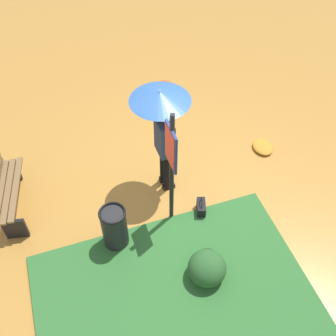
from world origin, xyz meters
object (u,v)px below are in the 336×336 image
info_sign_post (171,160)px  trash_bin (115,228)px  handbag (201,208)px  park_bench (7,193)px  person_with_umbrella (162,117)px

info_sign_post → trash_bin: size_ratio=2.76×
info_sign_post → trash_bin: info_sign_post is taller
handbag → park_bench: (1.15, 3.06, 0.28)m
info_sign_post → park_bench: (1.08, 2.54, -1.04)m
person_with_umbrella → info_sign_post: (-0.81, 0.13, -0.11)m
person_with_umbrella → info_sign_post: info_sign_post is taller
info_sign_post → person_with_umbrella: bearing=-8.9°
handbag → trash_bin: trash_bin is taller
park_bench → trash_bin: trash_bin is taller
handbag → person_with_umbrella: bearing=24.4°
person_with_umbrella → park_bench: (0.28, 2.66, -1.15)m
park_bench → trash_bin: (-1.27, -1.54, 0.02)m
info_sign_post → handbag: size_ratio=6.22×
park_bench → trash_bin: bearing=-129.4°
info_sign_post → trash_bin: 1.44m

